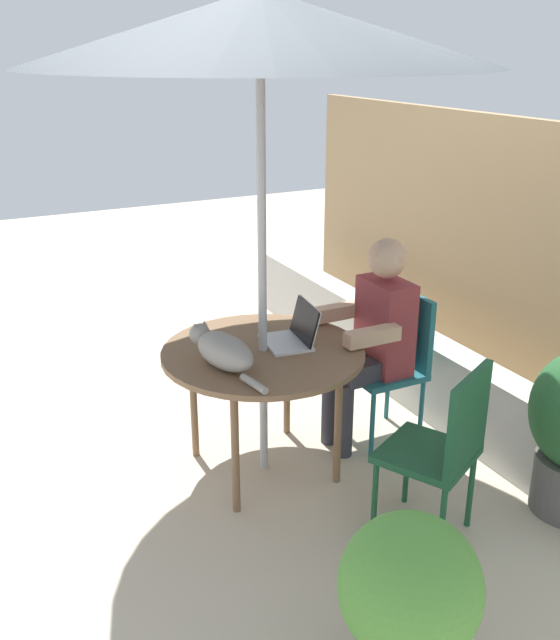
% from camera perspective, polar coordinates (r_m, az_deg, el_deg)
% --- Properties ---
extents(ground_plane, '(14.00, 14.00, 0.00)m').
position_cam_1_polar(ground_plane, '(4.11, -1.27, -11.61)').
color(ground_plane, beige).
extents(fence_back, '(5.49, 0.08, 1.78)m').
position_cam_1_polar(fence_back, '(4.85, 20.49, 3.89)').
color(fence_back, tan).
rests_on(fence_back, ground).
extents(planter_wall_low, '(4.94, 0.20, 0.50)m').
position_cam_1_polar(planter_wall_low, '(4.57, 12.77, -4.94)').
color(planter_wall_low, beige).
rests_on(planter_wall_low, ground).
extents(patio_table, '(1.07, 1.07, 0.72)m').
position_cam_1_polar(patio_table, '(3.79, -1.35, -3.15)').
color(patio_table, brown).
rests_on(patio_table, ground).
extents(patio_umbrella, '(2.19, 2.19, 2.44)m').
position_cam_1_polar(patio_umbrella, '(3.45, -1.60, 22.07)').
color(patio_umbrella, '#B7B7BC').
rests_on(patio_umbrella, ground).
extents(chair_occupied, '(0.40, 0.40, 0.89)m').
position_cam_1_polar(chair_occupied, '(4.25, 9.13, -2.73)').
color(chair_occupied, '#1E606B').
rests_on(chair_occupied, ground).
extents(chair_empty, '(0.54, 0.54, 0.89)m').
position_cam_1_polar(chair_empty, '(3.40, 12.98, -9.44)').
color(chair_empty, '#194C2D').
rests_on(chair_empty, ground).
extents(person_seated, '(0.48, 0.48, 1.23)m').
position_cam_1_polar(person_seated, '(4.10, 7.47, -0.96)').
color(person_seated, maroon).
rests_on(person_seated, ground).
extents(laptop, '(0.33, 0.29, 0.21)m').
position_cam_1_polar(laptop, '(3.83, 1.23, -0.94)').
color(laptop, silver).
rests_on(laptop, patio_table).
extents(cat, '(0.65, 0.27, 0.17)m').
position_cam_1_polar(cat, '(3.56, -4.63, -2.40)').
color(cat, gray).
rests_on(cat, patio_table).
extents(potted_plant_near_fence, '(0.50, 0.50, 0.74)m').
position_cam_1_polar(potted_plant_near_fence, '(2.70, 10.17, -21.23)').
color(potted_plant_near_fence, '#33383D').
rests_on(potted_plant_near_fence, ground).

